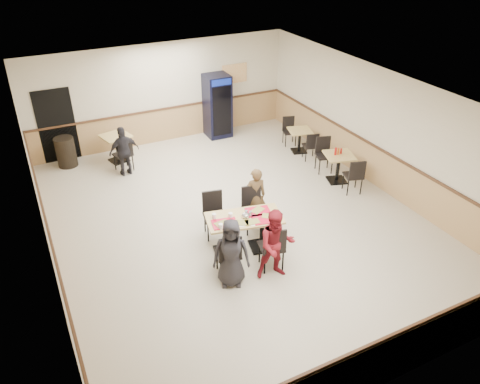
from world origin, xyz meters
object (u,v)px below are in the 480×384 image
lone_diner (124,151)px  side_table_far (300,137)px  back_table (117,144)px  trash_bin (66,152)px  pepsi_cooler (217,106)px  main_table (244,228)px  diner_man_opposite (255,196)px  diner_woman_left (231,253)px  diner_woman_right (276,245)px  side_table_near (338,164)px

lone_diner → side_table_far: size_ratio=1.73×
back_table → trash_bin: (-1.35, 0.35, -0.10)m
pepsi_cooler → trash_bin: 4.69m
main_table → diner_man_opposite: size_ratio=1.20×
main_table → side_table_far: size_ratio=2.08×
diner_woman_left → trash_bin: bearing=131.6°
side_table_far → diner_woman_right: bearing=-127.4°
main_table → pepsi_cooler: size_ratio=0.85×
side_table_near → trash_bin: bearing=146.6°
diner_woman_left → lone_diner: diner_woman_left is taller
side_table_far → pepsi_cooler: bearing=127.2°
diner_woman_right → side_table_far: (3.45, 4.51, -0.28)m
main_table → diner_man_opposite: 1.06m
diner_woman_left → lone_diner: size_ratio=1.03×
side_table_near → diner_man_opposite: bearing=-165.5°
main_table → diner_woman_left: diner_woman_left is taller
lone_diner → pepsi_cooler: (3.31, 1.29, 0.29)m
diner_man_opposite → side_table_far: size_ratio=1.74×
main_table → diner_woman_left: 1.07m
main_table → trash_bin: trash_bin is taller
diner_woman_right → trash_bin: bearing=127.9°
diner_woman_right → side_table_near: diner_woman_right is taller
diner_man_opposite → lone_diner: 4.14m
side_table_far → trash_bin: (-6.32, 2.14, -0.04)m
pepsi_cooler → lone_diner: bearing=-157.1°
diner_man_opposite → diner_woman_left: bearing=59.4°
diner_woman_right → diner_man_opposite: (0.51, 1.79, -0.05)m
diner_woman_right → back_table: (-1.51, 6.30, -0.22)m
diner_man_opposite → pepsi_cooler: 5.08m
diner_woman_right → side_table_far: diner_woman_right is taller
side_table_far → trash_bin: trash_bin is taller
diner_man_opposite → side_table_far: 4.01m
side_table_far → trash_bin: 6.67m
diner_woman_right → back_table: 6.49m
pepsi_cooler → diner_woman_right: bearing=-103.4°
main_table → side_table_far: bearing=56.6°
diner_woman_left → diner_man_opposite: (1.36, 1.61, -0.01)m
side_table_near → back_table: back_table is taller
diner_woman_right → side_table_near: 4.23m
trash_bin → side_table_far: bearing=-18.7°
diner_woman_left → side_table_far: 6.11m
diner_man_opposite → side_table_near: (2.87, 0.74, -0.18)m
back_table → pepsi_cooler: 3.36m
diner_man_opposite → diner_woman_right: bearing=83.9°
lone_diner → side_table_near: lone_diner is taller
side_table_near → pepsi_cooler: size_ratio=0.46×
back_table → pepsi_cooler: pepsi_cooler is taller
diner_woman_left → trash_bin: diner_woman_left is taller
side_table_far → lone_diner: bearing=169.8°
pepsi_cooler → trash_bin: pepsi_cooler is taller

